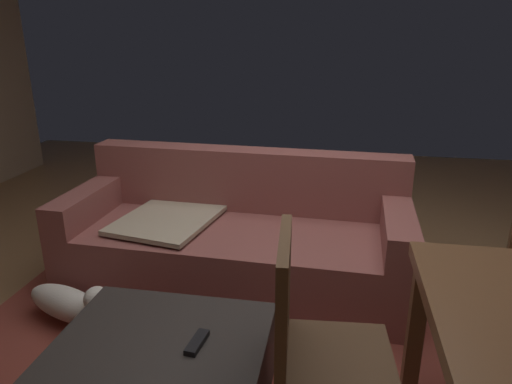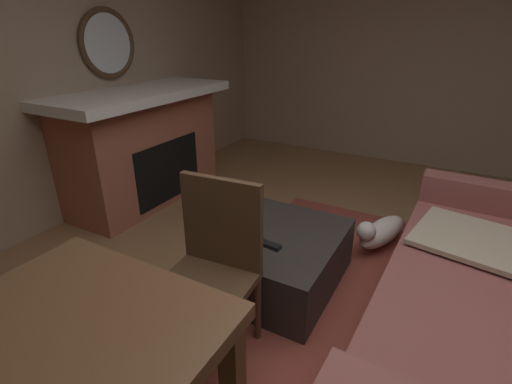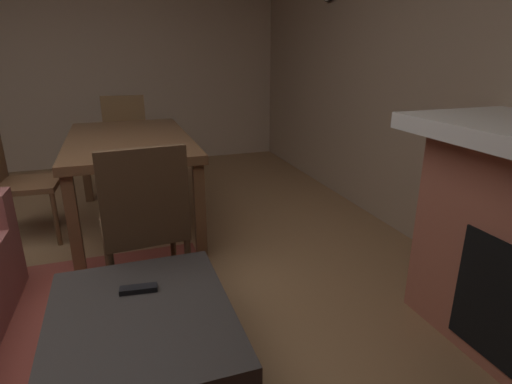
{
  "view_description": "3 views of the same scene",
  "coord_description": "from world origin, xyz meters",
  "px_view_note": "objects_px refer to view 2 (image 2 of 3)",
  "views": [
    {
      "loc": [
        0.23,
        -2.21,
        1.61
      ],
      "look_at": [
        -0.07,
        -0.54,
        1.02
      ],
      "focal_mm": 32.64,
      "sensor_mm": 36.0,
      "label": 1
    },
    {
      "loc": [
        1.45,
        0.23,
        1.59
      ],
      "look_at": [
        -0.36,
        -0.77,
        0.68
      ],
      "focal_mm": 26.34,
      "sensor_mm": 36.0,
      "label": 2
    },
    {
      "loc": [
        -1.94,
        -0.63,
        1.37
      ],
      "look_at": [
        -0.21,
        -1.23,
        0.74
      ],
      "focal_mm": 28.73,
      "sensor_mm": 36.0,
      "label": 3
    }
  ],
  "objects_px": {
    "small_dog": "(380,232)",
    "tv_remote": "(269,245)",
    "fireplace": "(144,146)",
    "ottoman_coffee_table": "(280,259)",
    "round_wall_mirror": "(108,44)",
    "dining_chair_west": "(212,261)",
    "couch": "(491,311)"
  },
  "relations": [
    {
      "from": "round_wall_mirror",
      "to": "dining_chair_west",
      "type": "xyz_separation_m",
      "value": [
        1.24,
        1.94,
        -0.93
      ]
    },
    {
      "from": "couch",
      "to": "tv_remote",
      "type": "bearing_deg",
      "value": -85.44
    },
    {
      "from": "ottoman_coffee_table",
      "to": "small_dog",
      "type": "xyz_separation_m",
      "value": [
        -0.75,
        0.49,
        -0.03
      ]
    },
    {
      "from": "tv_remote",
      "to": "ottoman_coffee_table",
      "type": "bearing_deg",
      "value": -175.41
    },
    {
      "from": "small_dog",
      "to": "ottoman_coffee_table",
      "type": "bearing_deg",
      "value": -33.5
    },
    {
      "from": "small_dog",
      "to": "tv_remote",
      "type": "bearing_deg",
      "value": -28.82
    },
    {
      "from": "round_wall_mirror",
      "to": "couch",
      "type": "relative_size",
      "value": 0.27
    },
    {
      "from": "couch",
      "to": "small_dog",
      "type": "bearing_deg",
      "value": -139.83
    },
    {
      "from": "tv_remote",
      "to": "round_wall_mirror",
      "type": "bearing_deg",
      "value": -104.09
    },
    {
      "from": "fireplace",
      "to": "tv_remote",
      "type": "distance_m",
      "value": 1.9
    },
    {
      "from": "round_wall_mirror",
      "to": "ottoman_coffee_table",
      "type": "bearing_deg",
      "value": 73.48
    },
    {
      "from": "couch",
      "to": "dining_chair_west",
      "type": "relative_size",
      "value": 2.39
    },
    {
      "from": "ottoman_coffee_table",
      "to": "fireplace",
      "type": "bearing_deg",
      "value": -109.06
    },
    {
      "from": "tv_remote",
      "to": "dining_chair_west",
      "type": "distance_m",
      "value": 0.5
    },
    {
      "from": "small_dog",
      "to": "dining_chair_west",
      "type": "bearing_deg",
      "value": -22.52
    },
    {
      "from": "ottoman_coffee_table",
      "to": "dining_chair_west",
      "type": "bearing_deg",
      "value": -7.1
    },
    {
      "from": "fireplace",
      "to": "couch",
      "type": "bearing_deg",
      "value": 77.12
    },
    {
      "from": "tv_remote",
      "to": "fireplace",
      "type": "bearing_deg",
      "value": -107.16
    },
    {
      "from": "couch",
      "to": "tv_remote",
      "type": "relative_size",
      "value": 13.87
    },
    {
      "from": "round_wall_mirror",
      "to": "tv_remote",
      "type": "bearing_deg",
      "value": 69.3
    },
    {
      "from": "small_dog",
      "to": "round_wall_mirror",
      "type": "bearing_deg",
      "value": -86.65
    },
    {
      "from": "ottoman_coffee_table",
      "to": "round_wall_mirror",
      "type": "bearing_deg",
      "value": -106.52
    },
    {
      "from": "round_wall_mirror",
      "to": "dining_chair_west",
      "type": "bearing_deg",
      "value": 57.52
    },
    {
      "from": "round_wall_mirror",
      "to": "tv_remote",
      "type": "relative_size",
      "value": 3.77
    },
    {
      "from": "dining_chair_west",
      "to": "small_dog",
      "type": "height_order",
      "value": "dining_chair_west"
    },
    {
      "from": "tv_remote",
      "to": "dining_chair_west",
      "type": "relative_size",
      "value": 0.17
    },
    {
      "from": "couch",
      "to": "round_wall_mirror",
      "type": "bearing_deg",
      "value": -101.76
    },
    {
      "from": "fireplace",
      "to": "small_dog",
      "type": "relative_size",
      "value": 2.91
    },
    {
      "from": "round_wall_mirror",
      "to": "ottoman_coffee_table",
      "type": "distance_m",
      "value": 2.46
    },
    {
      "from": "tv_remote",
      "to": "dining_chair_west",
      "type": "bearing_deg",
      "value": -2.2
    },
    {
      "from": "couch",
      "to": "small_dog",
      "type": "relative_size",
      "value": 3.68
    },
    {
      "from": "fireplace",
      "to": "round_wall_mirror",
      "type": "distance_m",
      "value": 0.95
    }
  ]
}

